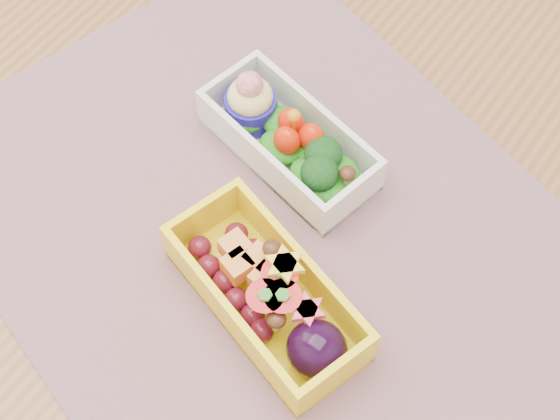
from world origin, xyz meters
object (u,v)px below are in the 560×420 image
Objects in this scene: placemat at (269,232)px; bento_white at (288,139)px; table at (293,260)px; bento_yellow at (269,296)px.

bento_white reaches higher than placemat.
placemat is (-0.00, -0.03, 0.10)m from table.
table is 2.11× the size of placemat.
bento_yellow is at bearing -66.47° from table.
table is at bearing -36.42° from bento_white.
placemat is 0.08m from bento_white.
bento_white is at bearing 136.39° from bento_yellow.
table is 6.79× the size of bento_white.
bento_white is at bearing 131.68° from table.
bento_white is (-0.04, 0.04, 0.12)m from table.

